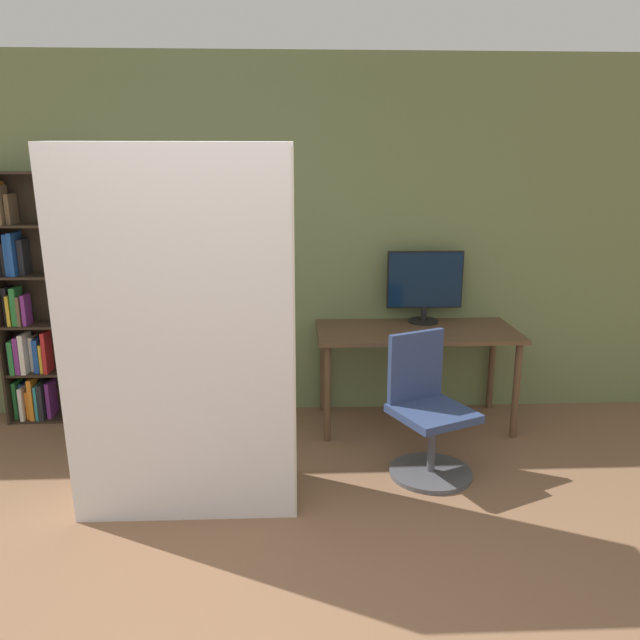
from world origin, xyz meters
The scene contains 7 objects.
wall_back centered at (0.00, 2.87, 1.35)m, with size 8.00×0.06×2.70m.
desk centered at (1.19, 2.50, 0.65)m, with size 1.46×0.68×0.74m.
monitor centered at (1.28, 2.71, 1.04)m, with size 0.58×0.23×0.55m.
office_chair centered at (1.12, 1.73, 0.35)m, with size 0.58×0.58×0.89m.
bookshelf centered at (-1.62, 2.74, 0.86)m, with size 0.69×0.26×1.86m.
mattress_near centered at (-0.31, 1.31, 1.01)m, with size 1.22×0.35×2.03m.
mattress_far centered at (-0.31, 1.60, 1.01)m, with size 1.22×0.30×2.02m.
Camera 1 is at (0.29, -1.88, 1.91)m, focal length 35.00 mm.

